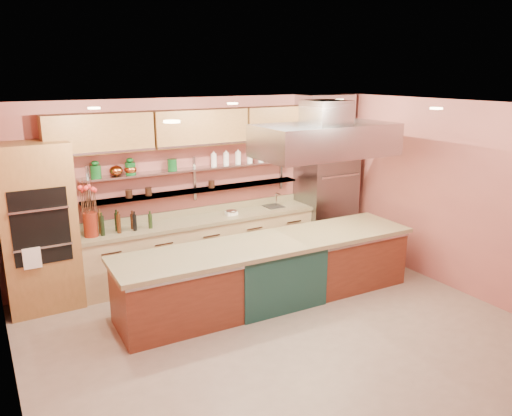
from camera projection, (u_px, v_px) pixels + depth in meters
floor at (278, 331)px, 6.35m from camera, size 6.00×5.00×0.02m
ceiling at (281, 106)px, 5.61m from camera, size 6.00×5.00×0.02m
wall_back at (197, 185)px, 8.07m from camera, size 6.00×0.04×2.80m
wall_front at (452, 307)px, 3.89m from camera, size 6.00×0.04×2.80m
wall_left at (2, 273)px, 4.54m from camera, size 0.04×5.00×2.80m
wall_right at (450, 195)px, 7.42m from camera, size 0.04×5.00×2.80m
oven_stack at (38, 228)px, 6.69m from camera, size 0.95×0.64×2.30m
refrigerator at (326, 194)px, 8.99m from camera, size 0.95×0.72×2.10m
back_counter at (203, 246)px, 8.04m from camera, size 3.84×0.64×0.93m
wall_shelf_lower at (197, 190)px, 7.95m from camera, size 3.60×0.26×0.03m
wall_shelf_upper at (197, 169)px, 7.86m from camera, size 3.60×0.26×0.03m
upper_cabinets at (200, 127)px, 7.67m from camera, size 4.60×0.36×0.55m
range_hood at (325, 140)px, 7.01m from camera, size 2.00×1.00×0.45m
ceiling_downlights at (272, 108)px, 5.79m from camera, size 4.00×2.80×0.02m
island at (270, 271)px, 7.05m from camera, size 4.31×1.03×0.89m
flower_vase at (91, 224)px, 7.00m from camera, size 0.25×0.25×0.35m
oil_bottle_cluster at (126, 222)px, 7.25m from camera, size 0.85×0.45×0.26m
kitchen_scale at (231, 212)px, 8.10m from camera, size 0.18×0.13×0.10m
bar_faucet at (276, 200)px, 8.61m from camera, size 0.04×0.04×0.23m
copper_kettle at (116, 171)px, 7.23m from camera, size 0.24×0.24×0.15m
green_canister at (172, 165)px, 7.64m from camera, size 0.18×0.18×0.17m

